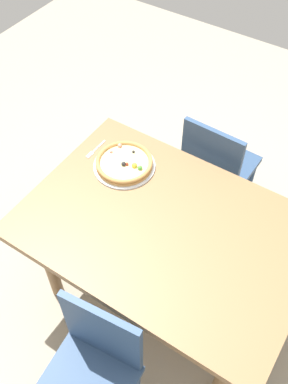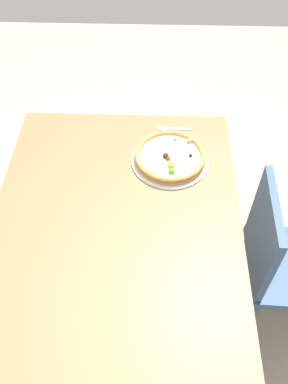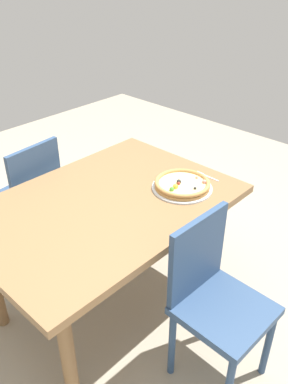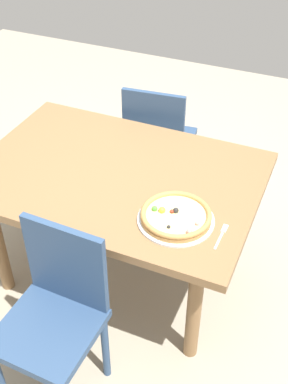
{
  "view_description": "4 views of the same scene",
  "coord_description": "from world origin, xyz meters",
  "px_view_note": "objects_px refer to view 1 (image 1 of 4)",
  "views": [
    {
      "loc": [
        -0.59,
        1.11,
        2.54
      ],
      "look_at": [
        0.2,
        -0.11,
        0.76
      ],
      "focal_mm": 41.03,
      "sensor_mm": 36.0,
      "label": 1
    },
    {
      "loc": [
        -0.88,
        -0.14,
        2.06
      ],
      "look_at": [
        0.2,
        -0.11,
        0.76
      ],
      "focal_mm": 38.21,
      "sensor_mm": 36.0,
      "label": 2
    },
    {
      "loc": [
        -1.18,
        -1.41,
        1.91
      ],
      "look_at": [
        0.2,
        -0.11,
        0.76
      ],
      "focal_mm": 37.62,
      "sensor_mm": 36.0,
      "label": 3
    },
    {
      "loc": [
        0.92,
        -1.78,
        2.22
      ],
      "look_at": [
        0.2,
        -0.11,
        0.76
      ],
      "focal_mm": 46.47,
      "sensor_mm": 36.0,
      "label": 4
    }
  ],
  "objects_px": {
    "dining_table": "(165,236)",
    "plate": "(124,166)",
    "fork": "(95,150)",
    "chair_far": "(92,371)",
    "pizza": "(124,163)",
    "chair_near": "(216,167)"
  },
  "relations": [
    {
      "from": "dining_table",
      "to": "plate",
      "type": "height_order",
      "value": "plate"
    },
    {
      "from": "pizza",
      "to": "plate",
      "type": "bearing_deg",
      "value": 37.51
    },
    {
      "from": "pizza",
      "to": "fork",
      "type": "relative_size",
      "value": 1.91
    },
    {
      "from": "dining_table",
      "to": "pizza",
      "type": "distance_m",
      "value": 0.47
    },
    {
      "from": "dining_table",
      "to": "fork",
      "type": "xyz_separation_m",
      "value": [
        0.61,
        -0.22,
        0.09
      ]
    },
    {
      "from": "chair_far",
      "to": "pizza",
      "type": "bearing_deg",
      "value": -69.89
    },
    {
      "from": "pizza",
      "to": "fork",
      "type": "bearing_deg",
      "value": -1.99
    },
    {
      "from": "fork",
      "to": "pizza",
      "type": "bearing_deg",
      "value": 89.17
    },
    {
      "from": "chair_near",
      "to": "fork",
      "type": "distance_m",
      "value": 0.79
    },
    {
      "from": "plate",
      "to": "fork",
      "type": "relative_size",
      "value": 2.08
    },
    {
      "from": "chair_near",
      "to": "chair_far",
      "type": "relative_size",
      "value": 1.0
    },
    {
      "from": "chair_far",
      "to": "fork",
      "type": "distance_m",
      "value": 1.18
    },
    {
      "from": "plate",
      "to": "fork",
      "type": "xyz_separation_m",
      "value": [
        0.21,
        -0.01,
        -0.0
      ]
    },
    {
      "from": "dining_table",
      "to": "fork",
      "type": "relative_size",
      "value": 8.64
    },
    {
      "from": "chair_near",
      "to": "dining_table",
      "type": "bearing_deg",
      "value": -84.27
    },
    {
      "from": "plate",
      "to": "fork",
      "type": "bearing_deg",
      "value": -2.09
    },
    {
      "from": "dining_table",
      "to": "chair_far",
      "type": "relative_size",
      "value": 1.59
    },
    {
      "from": "dining_table",
      "to": "chair_near",
      "type": "bearing_deg",
      "value": -86.13
    },
    {
      "from": "dining_table",
      "to": "fork",
      "type": "height_order",
      "value": "fork"
    },
    {
      "from": "chair_far",
      "to": "dining_table",
      "type": "bearing_deg",
      "value": -91.59
    },
    {
      "from": "plate",
      "to": "fork",
      "type": "height_order",
      "value": "plate"
    },
    {
      "from": "chair_far",
      "to": "pizza",
      "type": "xyz_separation_m",
      "value": [
        0.45,
        -0.93,
        0.28
      ]
    }
  ]
}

